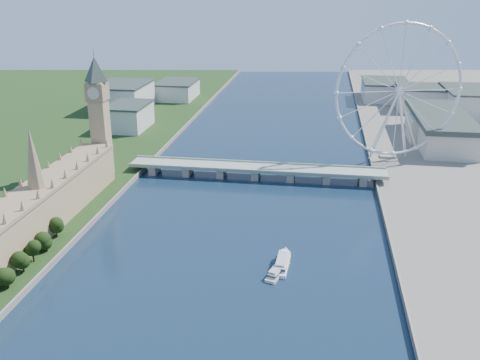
# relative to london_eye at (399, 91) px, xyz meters

# --- Properties ---
(parliament_range) EXTENTS (24.00, 200.00, 70.00)m
(parliament_range) POSITION_rel_london_eye_xyz_m (-247.98, -185.08, -49.04)
(parliament_range) COLOR tan
(parliament_range) RESTS_ON ground
(big_ben) EXTENTS (20.02, 20.02, 110.00)m
(big_ben) POSITION_rel_london_eye_xyz_m (-247.98, -77.08, -0.95)
(big_ben) COLOR tan
(big_ben) RESTS_ON ground
(westminster_bridge) EXTENTS (220.00, 22.00, 9.50)m
(westminster_bridge) POSITION_rel_london_eye_xyz_m (-119.98, -55.08, -60.89)
(westminster_bridge) COLOR gray
(westminster_bridge) RESTS_ON ground
(london_eye) EXTENTS (113.60, 39.12, 124.30)m
(london_eye) POSITION_rel_london_eye_xyz_m (0.00, 0.00, 0.00)
(london_eye) COLOR silver
(london_eye) RESTS_ON ground
(county_hall) EXTENTS (54.00, 144.00, 35.00)m
(county_hall) POSITION_rel_london_eye_xyz_m (55.02, 74.92, -67.52)
(county_hall) COLOR beige
(county_hall) RESTS_ON ground
(city_skyline) EXTENTS (505.00, 280.00, 32.00)m
(city_skyline) POSITION_rel_london_eye_xyz_m (-80.75, 205.00, -50.56)
(city_skyline) COLOR beige
(city_skyline) RESTS_ON ground
(tour_boat_near) EXTENTS (13.86, 26.05, 5.55)m
(tour_boat_near) POSITION_rel_london_eye_xyz_m (-87.85, -215.08, -67.52)
(tour_boat_near) COLOR beige
(tour_boat_near) RESTS_ON ground
(tour_boat_far) EXTENTS (9.21, 30.80, 6.74)m
(tour_boat_far) POSITION_rel_london_eye_xyz_m (-85.73, -206.06, -67.52)
(tour_boat_far) COLOR white
(tour_boat_far) RESTS_ON ground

